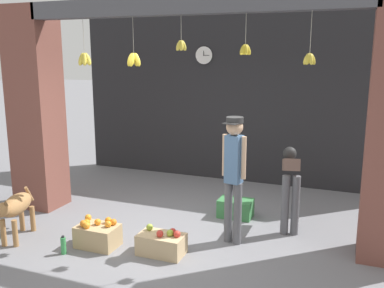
{
  "coord_description": "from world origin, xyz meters",
  "views": [
    {
      "loc": [
        2.17,
        -5.17,
        2.5
      ],
      "look_at": [
        0.0,
        0.43,
        1.23
      ],
      "focal_mm": 40.0,
      "sensor_mm": 36.0,
      "label": 1
    }
  ],
  "objects_px": {
    "shopkeeper": "(234,170)",
    "worker_stooping": "(290,178)",
    "wall_clock": "(204,55)",
    "fruit_crate_oranges": "(98,235)",
    "produce_box_green": "(236,208)",
    "water_bottle": "(63,245)",
    "dog": "(15,207)",
    "fruit_crate_apples": "(162,243)"
  },
  "relations": [
    {
      "from": "dog",
      "to": "shopkeeper",
      "type": "relative_size",
      "value": 0.56
    },
    {
      "from": "dog",
      "to": "produce_box_green",
      "type": "distance_m",
      "value": 3.2
    },
    {
      "from": "shopkeeper",
      "to": "water_bottle",
      "type": "xyz_separation_m",
      "value": [
        -1.9,
        -1.11,
        -0.9
      ]
    },
    {
      "from": "shopkeeper",
      "to": "fruit_crate_oranges",
      "type": "height_order",
      "value": "shopkeeper"
    },
    {
      "from": "shopkeeper",
      "to": "wall_clock",
      "type": "height_order",
      "value": "wall_clock"
    },
    {
      "from": "shopkeeper",
      "to": "fruit_crate_oranges",
      "type": "distance_m",
      "value": 1.99
    },
    {
      "from": "dog",
      "to": "fruit_crate_apples",
      "type": "xyz_separation_m",
      "value": [
        2.03,
        0.32,
        -0.32
      ]
    },
    {
      "from": "fruit_crate_oranges",
      "to": "wall_clock",
      "type": "relative_size",
      "value": 1.5
    },
    {
      "from": "fruit_crate_apples",
      "to": "wall_clock",
      "type": "height_order",
      "value": "wall_clock"
    },
    {
      "from": "shopkeeper",
      "to": "worker_stooping",
      "type": "bearing_deg",
      "value": -114.89
    },
    {
      "from": "dog",
      "to": "water_bottle",
      "type": "bearing_deg",
      "value": 65.09
    },
    {
      "from": "dog",
      "to": "worker_stooping",
      "type": "bearing_deg",
      "value": 101.34
    },
    {
      "from": "water_bottle",
      "to": "wall_clock",
      "type": "relative_size",
      "value": 0.68
    },
    {
      "from": "dog",
      "to": "fruit_crate_oranges",
      "type": "bearing_deg",
      "value": 84.64
    },
    {
      "from": "fruit_crate_oranges",
      "to": "produce_box_green",
      "type": "height_order",
      "value": "fruit_crate_oranges"
    },
    {
      "from": "fruit_crate_oranges",
      "to": "water_bottle",
      "type": "relative_size",
      "value": 2.2
    },
    {
      "from": "fruit_crate_oranges",
      "to": "shopkeeper",
      "type": "bearing_deg",
      "value": 25.0
    },
    {
      "from": "shopkeeper",
      "to": "worker_stooping",
      "type": "distance_m",
      "value": 1.05
    },
    {
      "from": "fruit_crate_oranges",
      "to": "water_bottle",
      "type": "distance_m",
      "value": 0.45
    },
    {
      "from": "water_bottle",
      "to": "fruit_crate_apples",
      "type": "bearing_deg",
      "value": 21.23
    },
    {
      "from": "wall_clock",
      "to": "worker_stooping",
      "type": "bearing_deg",
      "value": -44.46
    },
    {
      "from": "water_bottle",
      "to": "wall_clock",
      "type": "bearing_deg",
      "value": 82.94
    },
    {
      "from": "fruit_crate_oranges",
      "to": "wall_clock",
      "type": "height_order",
      "value": "wall_clock"
    },
    {
      "from": "dog",
      "to": "fruit_crate_oranges",
      "type": "height_order",
      "value": "dog"
    },
    {
      "from": "fruit_crate_oranges",
      "to": "wall_clock",
      "type": "bearing_deg",
      "value": 86.69
    },
    {
      "from": "fruit_crate_apples",
      "to": "wall_clock",
      "type": "relative_size",
      "value": 1.63
    },
    {
      "from": "fruit_crate_apples",
      "to": "wall_clock",
      "type": "distance_m",
      "value": 4.22
    },
    {
      "from": "fruit_crate_oranges",
      "to": "dog",
      "type": "bearing_deg",
      "value": -169.12
    },
    {
      "from": "produce_box_green",
      "to": "wall_clock",
      "type": "bearing_deg",
      "value": 122.69
    },
    {
      "from": "fruit_crate_apples",
      "to": "wall_clock",
      "type": "bearing_deg",
      "value": 101.12
    },
    {
      "from": "wall_clock",
      "to": "fruit_crate_oranges",
      "type": "bearing_deg",
      "value": -93.31
    },
    {
      "from": "dog",
      "to": "water_bottle",
      "type": "xyz_separation_m",
      "value": [
        0.86,
        -0.13,
        -0.35
      ]
    },
    {
      "from": "dog",
      "to": "wall_clock",
      "type": "bearing_deg",
      "value": 144.12
    },
    {
      "from": "shopkeeper",
      "to": "wall_clock",
      "type": "xyz_separation_m",
      "value": [
        -1.42,
        2.8,
        1.45
      ]
    },
    {
      "from": "dog",
      "to": "produce_box_green",
      "type": "relative_size",
      "value": 1.85
    },
    {
      "from": "fruit_crate_oranges",
      "to": "fruit_crate_apples",
      "type": "height_order",
      "value": "fruit_crate_oranges"
    },
    {
      "from": "water_bottle",
      "to": "shopkeeper",
      "type": "bearing_deg",
      "value": 30.22
    },
    {
      "from": "shopkeeper",
      "to": "water_bottle",
      "type": "relative_size",
      "value": 6.99
    },
    {
      "from": "fruit_crate_oranges",
      "to": "produce_box_green",
      "type": "distance_m",
      "value": 2.19
    },
    {
      "from": "worker_stooping",
      "to": "produce_box_green",
      "type": "distance_m",
      "value": 1.04
    },
    {
      "from": "fruit_crate_oranges",
      "to": "wall_clock",
      "type": "distance_m",
      "value": 4.24
    },
    {
      "from": "produce_box_green",
      "to": "wall_clock",
      "type": "height_order",
      "value": "wall_clock"
    }
  ]
}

